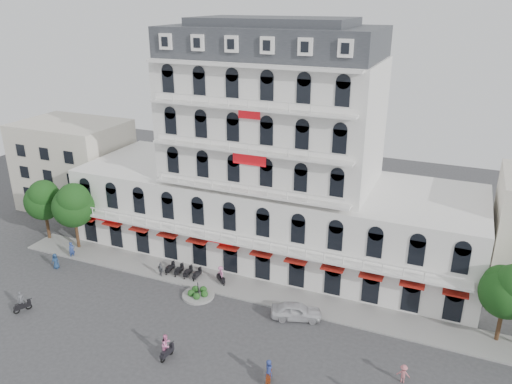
% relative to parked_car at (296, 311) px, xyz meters
% --- Properties ---
extents(ground, '(120.00, 120.00, 0.00)m').
position_rel_parked_car_xyz_m(ground, '(-7.07, -6.35, -0.79)').
color(ground, '#38383A').
rests_on(ground, ground).
extents(sidewalk, '(53.00, 4.00, 0.16)m').
position_rel_parked_car_xyz_m(sidewalk, '(-7.07, 2.65, -0.71)').
color(sidewalk, gray).
rests_on(sidewalk, ground).
extents(main_building, '(45.00, 15.00, 25.80)m').
position_rel_parked_car_xyz_m(main_building, '(-7.07, 11.64, 9.17)').
color(main_building, silver).
rests_on(main_building, ground).
extents(flank_building_west, '(14.00, 10.00, 12.00)m').
position_rel_parked_car_xyz_m(flank_building_west, '(-37.07, 13.65, 5.21)').
color(flank_building_west, beige).
rests_on(flank_building_west, ground).
extents(traffic_island, '(3.20, 3.20, 1.60)m').
position_rel_parked_car_xyz_m(traffic_island, '(-10.08, -0.35, -0.53)').
color(traffic_island, gray).
rests_on(traffic_island, ground).
extents(parked_scooter_row, '(4.40, 1.80, 1.10)m').
position_rel_parked_car_xyz_m(parked_scooter_row, '(-13.42, 2.45, -0.79)').
color(parked_scooter_row, black).
rests_on(parked_scooter_row, ground).
extents(tree_west_outer, '(4.50, 4.48, 7.76)m').
position_rel_parked_car_xyz_m(tree_west_outer, '(-33.02, 3.63, 4.56)').
color(tree_west_outer, '#382314').
rests_on(tree_west_outer, ground).
extents(tree_west_inner, '(4.76, 4.76, 8.25)m').
position_rel_parked_car_xyz_m(tree_west_inner, '(-28.02, 3.13, 4.90)').
color(tree_west_inner, '#382314').
rests_on(tree_west_inner, ground).
extents(tree_east_inner, '(4.40, 4.37, 7.57)m').
position_rel_parked_car_xyz_m(tree_east_inner, '(16.98, 3.63, 4.43)').
color(tree_east_inner, '#382314').
rests_on(tree_east_inner, ground).
extents(parked_car, '(4.97, 3.16, 1.57)m').
position_rel_parked_car_xyz_m(parked_car, '(0.00, 0.00, 0.00)').
color(parked_car, silver).
rests_on(parked_car, ground).
extents(rider_west, '(0.98, 1.58, 2.11)m').
position_rel_parked_car_xyz_m(rider_west, '(-24.05, -9.03, 0.15)').
color(rider_west, black).
rests_on(rider_west, ground).
extents(rider_southwest, '(0.78, 1.70, 2.33)m').
position_rel_parked_car_xyz_m(rider_southwest, '(-7.97, -9.33, 0.42)').
color(rider_southwest, black).
rests_on(rider_southwest, ground).
extents(rider_east, '(0.76, 1.66, 2.05)m').
position_rel_parked_car_xyz_m(rider_east, '(0.69, -8.60, 0.22)').
color(rider_east, maroon).
rests_on(rider_east, ground).
extents(rider_center, '(1.39, 1.23, 2.03)m').
position_rel_parked_car_xyz_m(rider_center, '(-9.08, 2.63, 0.27)').
color(rider_center, black).
rests_on(rider_center, ground).
extents(pedestrian_left, '(0.96, 0.74, 1.76)m').
position_rel_parked_car_xyz_m(pedestrian_left, '(-27.07, -1.56, 0.09)').
color(pedestrian_left, navy).
rests_on(pedestrian_left, ground).
extents(pedestrian_mid, '(1.09, 0.79, 1.72)m').
position_rel_parked_car_xyz_m(pedestrian_mid, '(-15.47, 1.33, 0.07)').
color(pedestrian_mid, slate).
rests_on(pedestrian_mid, ground).
extents(pedestrian_right, '(1.01, 0.59, 1.56)m').
position_rel_parked_car_xyz_m(pedestrian_right, '(10.18, -4.57, -0.01)').
color(pedestrian_right, '#BF656C').
rests_on(pedestrian_right, ground).
extents(pedestrian_far, '(0.70, 0.83, 1.93)m').
position_rel_parked_car_xyz_m(pedestrian_far, '(-27.07, 0.98, 0.18)').
color(pedestrian_far, navy).
rests_on(pedestrian_far, ground).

